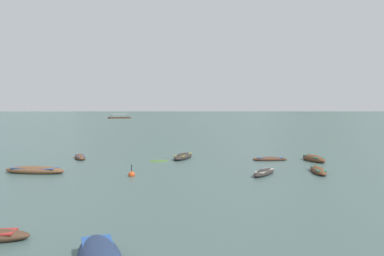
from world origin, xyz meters
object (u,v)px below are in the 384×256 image
Objects in this scene: rowboat_2 at (183,156)px; mooring_buoy at (132,175)px; rowboat_8 at (80,157)px; ferry_0 at (119,118)px; rowboat_1 at (35,170)px; rowboat_7 at (264,173)px; rowboat_10 at (270,159)px; rowboat_11 at (314,159)px; rowboat_0 at (318,170)px.

rowboat_2 is 9.71m from mooring_buoy.
rowboat_8 is 0.27× the size of ferry_0.
rowboat_1 is 16.01m from rowboat_7.
rowboat_1 is 19.05m from rowboat_10.
rowboat_2 is 1.38× the size of rowboat_10.
rowboat_7 is at bearing -32.01° from rowboat_8.
rowboat_7 is 0.99× the size of rowboat_10.
ferry_0 is 13.05× the size of mooring_buoy.
rowboat_10 is (2.29, 7.09, -0.02)m from rowboat_7.
rowboat_8 is 1.02× the size of rowboat_10.
rowboat_7 is at bearing -5.53° from rowboat_1.
rowboat_7 is at bearing -132.55° from rowboat_11.
rowboat_10 is (18.22, 5.54, -0.06)m from rowboat_1.
rowboat_11 reaches higher than rowboat_2.
rowboat_2 is at bearing 138.63° from rowboat_0.
rowboat_0 is 4.13m from rowboat_7.
rowboat_7 is 8.88m from rowboat_11.
rowboat_0 reaches higher than rowboat_7.
rowboat_2 is 10.37m from rowboat_7.
mooring_buoy reaches higher than rowboat_7.
rowboat_2 is at bearing -80.08° from ferry_0.
rowboat_2 reaches higher than rowboat_10.
mooring_buoy is at bearing -112.54° from rowboat_2.
mooring_buoy is at bearing -147.74° from rowboat_10.
rowboat_2 reaches higher than rowboat_0.
rowboat_1 is 0.39× the size of ferry_0.
rowboat_1 reaches higher than rowboat_8.
rowboat_7 is at bearing -107.90° from rowboat_10.
rowboat_11 reaches higher than rowboat_8.
rowboat_8 is (-14.64, 9.15, 0.01)m from rowboat_7.
rowboat_1 is 7.72m from rowboat_8.
mooring_buoy is (-13.08, -0.73, -0.06)m from rowboat_0.
rowboat_10 is at bearing -6.96° from rowboat_8.
rowboat_1 is 1.06× the size of rowboat_2.
rowboat_10 is 165.31m from ferry_0.
rowboat_8 is at bearing 155.66° from rowboat_0.
mooring_buoy reaches higher than rowboat_1.
rowboat_1 is 1.44× the size of rowboat_8.
rowboat_11 is (3.71, -0.54, 0.08)m from rowboat_10.
rowboat_10 is 0.89× the size of rowboat_11.
ferry_0 reaches higher than rowboat_0.
ferry_0 is at bearing 99.92° from rowboat_2.
rowboat_10 is (-1.79, 6.40, -0.03)m from rowboat_0.
rowboat_7 is at bearing -170.43° from rowboat_0.
rowboat_1 is 1.48× the size of rowboat_7.
ferry_0 is (-35.49, 161.46, 0.32)m from rowboat_10.
ferry_0 reaches higher than rowboat_7.
rowboat_2 is at bearing -1.39° from rowboat_8.
rowboat_8 reaches higher than rowboat_7.
rowboat_8 is (-9.36, 0.23, -0.02)m from rowboat_2.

